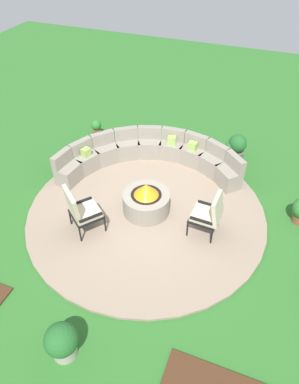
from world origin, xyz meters
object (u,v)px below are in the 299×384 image
(potted_plant_3, at_px, (97,128))
(fire_pit, at_px, (146,201))
(potted_plant_2, at_px, (232,149))
(lounge_chair_front_right, at_px, (209,213))
(lounge_chair_front_left, at_px, (81,210))
(potted_plant_1, at_px, (62,341))
(curved_stone_bench, at_px, (149,156))
(potted_plant_4, at_px, (237,147))

(potted_plant_3, bearing_deg, fire_pit, -44.26)
(potted_plant_2, distance_m, potted_plant_3, 3.97)
(fire_pit, distance_m, lounge_chair_front_right, 1.47)
(fire_pit, bearing_deg, lounge_chair_front_right, -5.68)
(lounge_chair_front_left, xyz_separation_m, potted_plant_3, (-1.53, 3.54, -0.35))
(potted_plant_2, bearing_deg, potted_plant_1, -102.66)
(potted_plant_1, bearing_deg, curved_stone_bench, 96.02)
(lounge_chair_front_left, bearing_deg, potted_plant_4, 94.86)
(lounge_chair_front_right, distance_m, potted_plant_4, 2.98)
(potted_plant_4, bearing_deg, curved_stone_bench, -149.39)
(curved_stone_bench, height_order, potted_plant_4, curved_stone_bench)
(fire_pit, height_order, potted_plant_1, fire_pit)
(fire_pit, height_order, potted_plant_3, fire_pit)
(fire_pit, xyz_separation_m, potted_plant_3, (-2.57, 2.51, -0.07))
(fire_pit, relative_size, lounge_chair_front_left, 0.90)
(fire_pit, height_order, curved_stone_bench, curved_stone_bench)
(lounge_chair_front_left, relative_size, potted_plant_4, 1.56)
(curved_stone_bench, bearing_deg, potted_plant_1, -83.98)
(potted_plant_3, bearing_deg, lounge_chair_front_right, -33.41)
(fire_pit, distance_m, potted_plant_4, 3.20)
(potted_plant_2, height_order, potted_plant_4, potted_plant_4)
(lounge_chair_front_left, xyz_separation_m, potted_plant_2, (2.43, 3.82, -0.31))
(curved_stone_bench, xyz_separation_m, lounge_chair_front_left, (-0.49, -2.64, 0.25))
(fire_pit, relative_size, potted_plant_2, 1.81)
(potted_plant_2, relative_size, potted_plant_4, 0.78)
(potted_plant_1, distance_m, potted_plant_4, 6.48)
(lounge_chair_front_right, bearing_deg, curved_stone_bench, 51.87)
(potted_plant_1, relative_size, potted_plant_3, 1.33)
(potted_plant_3, bearing_deg, potted_plant_2, 4.07)
(lounge_chair_front_right, bearing_deg, potted_plant_3, 59.59)
(potted_plant_4, bearing_deg, potted_plant_2, -162.99)
(potted_plant_3, bearing_deg, lounge_chair_front_left, -66.61)
(lounge_chair_front_right, relative_size, potted_plant_3, 1.92)
(potted_plant_3, bearing_deg, potted_plant_4, 4.46)
(curved_stone_bench, height_order, potted_plant_3, curved_stone_bench)
(fire_pit, relative_size, lounge_chair_front_right, 1.03)
(potted_plant_2, height_order, potted_plant_3, potted_plant_2)
(fire_pit, relative_size, potted_plant_3, 1.98)
(curved_stone_bench, distance_m, potted_plant_1, 5.10)
(fire_pit, xyz_separation_m, curved_stone_bench, (-0.56, 1.61, 0.03))
(potted_plant_3, relative_size, potted_plant_4, 0.71)
(lounge_chair_front_left, xyz_separation_m, potted_plant_1, (1.02, -2.44, -0.25))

